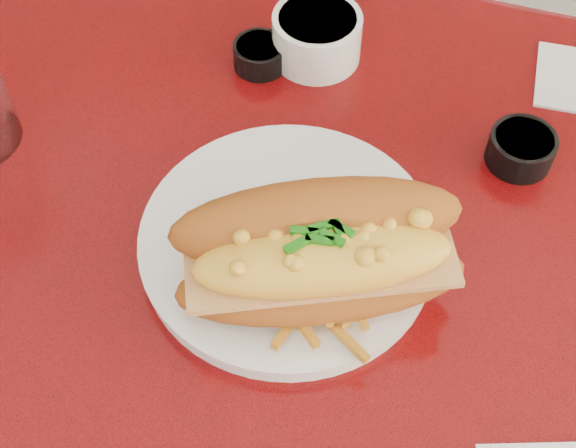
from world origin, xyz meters
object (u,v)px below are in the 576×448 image
(diner_table, at_px, (368,325))
(booth_bench_far, at_px, (458,62))
(dinner_plate, at_px, (288,242))
(gravy_ramekin, at_px, (317,36))
(sauce_cup_left, at_px, (260,54))
(sauce_cup_right, at_px, (521,148))
(mac_hoagie, at_px, (320,253))
(fork, at_px, (353,245))

(diner_table, bearing_deg, booth_bench_far, 90.00)
(dinner_plate, relative_size, gravy_ramekin, 2.50)
(diner_table, xyz_separation_m, sauce_cup_left, (-0.19, 0.19, 0.18))
(diner_table, distance_m, gravy_ramekin, 0.33)
(sauce_cup_right, bearing_deg, sauce_cup_left, 170.41)
(gravy_ramekin, relative_size, sauce_cup_left, 1.67)
(booth_bench_far, height_order, gravy_ramekin, booth_bench_far)
(booth_bench_far, xyz_separation_m, gravy_ramekin, (-0.14, -0.58, 0.51))
(booth_bench_far, distance_m, gravy_ramekin, 0.79)
(mac_hoagie, height_order, gravy_ramekin, mac_hoagie)
(booth_bench_far, xyz_separation_m, mac_hoagie, (-0.04, -0.88, 0.55))
(booth_bench_far, bearing_deg, fork, -91.60)
(booth_bench_far, bearing_deg, sauce_cup_left, -107.18)
(dinner_plate, xyz_separation_m, gravy_ramekin, (-0.05, 0.26, 0.02))
(fork, bearing_deg, gravy_ramekin, -9.46)
(booth_bench_far, relative_size, sauce_cup_right, 17.13)
(booth_bench_far, relative_size, gravy_ramekin, 9.29)
(diner_table, bearing_deg, dinner_plate, -157.97)
(booth_bench_far, relative_size, sauce_cup_left, 15.54)
(fork, bearing_deg, sauce_cup_right, -71.06)
(sauce_cup_left, bearing_deg, sauce_cup_right, -9.59)
(mac_hoagie, relative_size, sauce_cup_left, 3.61)
(booth_bench_far, bearing_deg, dinner_plate, -95.63)
(diner_table, bearing_deg, mac_hoagie, -120.50)
(fork, relative_size, sauce_cup_left, 1.54)
(sauce_cup_left, relative_size, sauce_cup_right, 1.10)
(booth_bench_far, bearing_deg, mac_hoagie, -92.76)
(mac_hoagie, bearing_deg, gravy_ramekin, 82.07)
(diner_table, relative_size, booth_bench_far, 1.03)
(sauce_cup_right, bearing_deg, fork, -127.67)
(dinner_plate, bearing_deg, sauce_cup_right, 43.13)
(gravy_ramekin, bearing_deg, sauce_cup_left, -148.46)
(diner_table, height_order, dinner_plate, dinner_plate)
(dinner_plate, relative_size, mac_hoagie, 1.16)
(sauce_cup_left, height_order, sauce_cup_right, sauce_cup_right)
(mac_hoagie, xyz_separation_m, gravy_ramekin, (-0.09, 0.30, -0.04))
(dinner_plate, distance_m, sauce_cup_right, 0.26)
(dinner_plate, bearing_deg, sauce_cup_left, 115.29)
(diner_table, distance_m, mac_hoagie, 0.24)
(mac_hoagie, bearing_deg, diner_table, 34.42)
(mac_hoagie, bearing_deg, dinner_plate, 111.56)
(mac_hoagie, bearing_deg, sauce_cup_left, 94.05)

